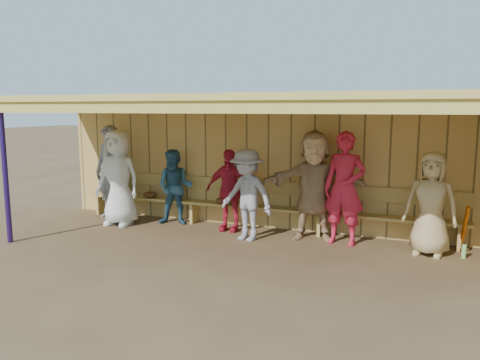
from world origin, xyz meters
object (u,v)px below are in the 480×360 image
object	(u,v)px
bench	(255,201)
player_c	(175,187)
player_e	(247,195)
player_f	(314,185)
player_h	(431,204)
player_b	(118,178)
player_d	(229,190)
player_a	(110,172)
player_g	(344,188)

from	to	relation	value
bench	player_c	bearing A→B (deg)	-169.05
player_e	player_f	world-z (taller)	player_f
player_f	player_h	distance (m)	1.93
player_e	player_b	bearing A→B (deg)	-165.76
player_d	player_h	size ratio (longest dim) A/B	0.94
player_a	player_c	distance (m)	1.57
player_c	player_f	xyz separation A→B (m)	(2.80, -0.04, 0.22)
player_e	bench	xyz separation A→B (m)	(-0.16, 0.84, -0.28)
player_g	bench	xyz separation A→B (m)	(-1.77, 0.45, -0.44)
player_a	player_d	bearing A→B (deg)	5.12
player_a	player_e	world-z (taller)	player_a
bench	player_f	bearing A→B (deg)	-15.67
player_d	player_c	bearing A→B (deg)	176.16
player_c	player_f	world-z (taller)	player_f
player_a	player_b	distance (m)	0.72
player_c	player_a	bearing A→B (deg)	165.63
player_d	player_b	bearing A→B (deg)	-170.79
player_f	player_d	bearing A→B (deg)	168.59
player_a	player_e	distance (m)	3.35
player_c	player_f	size ratio (longest dim) A/B	0.78
player_c	bench	bearing A→B (deg)	-3.42
player_e	player_f	xyz separation A→B (m)	(1.06, 0.50, 0.16)
player_e	player_h	size ratio (longest dim) A/B	0.98
player_a	player_c	size ratio (longest dim) A/B	1.31
player_h	bench	world-z (taller)	player_h
player_a	player_e	xyz separation A→B (m)	(3.30, -0.54, -0.17)
player_e	player_g	bearing A→B (deg)	29.32
player_a	player_h	bearing A→B (deg)	3.87
player_b	player_h	world-z (taller)	player_b
player_a	player_h	world-z (taller)	player_a
player_a	player_d	distance (m)	2.76
player_d	player_h	xyz separation A→B (m)	(3.52, -0.20, 0.05)
player_d	player_h	distance (m)	3.53
player_d	bench	distance (m)	0.58
player_c	player_g	distance (m)	3.36
player_a	bench	size ratio (longest dim) A/B	0.26
player_f	player_g	bearing A→B (deg)	-23.25
player_g	bench	distance (m)	1.88
player_h	player_a	bearing A→B (deg)	-173.17
player_h	player_f	bearing A→B (deg)	-177.34
player_a	player_c	world-z (taller)	player_a
player_c	player_h	bearing A→B (deg)	-17.49
player_g	player_h	distance (m)	1.37
player_e	player_g	size ratio (longest dim) A/B	0.83
player_b	player_f	xyz separation A→B (m)	(3.81, 0.42, 0.02)
player_d	bench	xyz separation A→B (m)	(0.39, 0.36, -0.25)
player_f	bench	world-z (taller)	player_f
player_f	player_h	world-z (taller)	player_f
player_e	player_g	xyz separation A→B (m)	(1.61, 0.39, 0.16)
player_d	player_f	xyz separation A→B (m)	(1.61, 0.01, 0.19)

